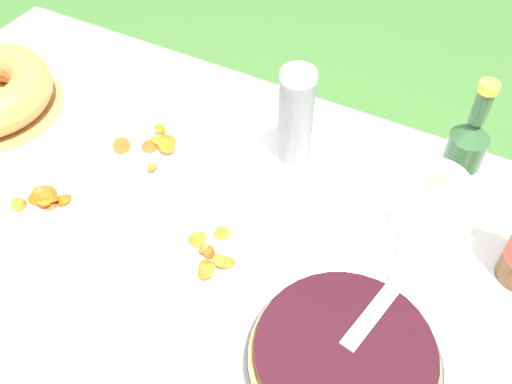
% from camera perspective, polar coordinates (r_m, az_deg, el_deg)
% --- Properties ---
extents(garden_table, '(1.66, 0.98, 0.76)m').
position_cam_1_polar(garden_table, '(1.16, -6.65, -6.44)').
color(garden_table, '#A87A47').
rests_on(garden_table, ground_plane).
extents(tablecloth, '(1.67, 0.99, 0.10)m').
position_cam_1_polar(tablecloth, '(1.11, -6.91, -4.68)').
color(tablecloth, white).
rests_on(tablecloth, garden_table).
extents(berry_tart, '(0.31, 0.31, 0.06)m').
position_cam_1_polar(berry_tart, '(0.94, 8.77, -16.06)').
color(berry_tart, '#38383D').
rests_on(berry_tart, tablecloth).
extents(serving_knife, '(0.10, 0.37, 0.01)m').
position_cam_1_polar(serving_knife, '(0.90, 7.96, -16.41)').
color(serving_knife, silver).
rests_on(serving_knife, berry_tart).
extents(cup_stack, '(0.07, 0.07, 0.23)m').
position_cam_1_polar(cup_stack, '(1.16, 4.00, 7.35)').
color(cup_stack, white).
rests_on(cup_stack, tablecloth).
extents(cider_bottle_green, '(0.07, 0.07, 0.31)m').
position_cam_1_polar(cider_bottle_green, '(1.12, 19.61, 2.34)').
color(cider_bottle_green, '#2D562D').
rests_on(cider_bottle_green, tablecloth).
extents(snack_plate_near, '(0.20, 0.20, 0.05)m').
position_cam_1_polar(snack_plate_near, '(1.06, -4.46, -6.12)').
color(snack_plate_near, white).
rests_on(snack_plate_near, tablecloth).
extents(snack_plate_left, '(0.20, 0.20, 0.06)m').
position_cam_1_polar(snack_plate_left, '(1.21, -20.53, -0.64)').
color(snack_plate_left, white).
rests_on(snack_plate_left, tablecloth).
extents(snack_plate_right, '(0.24, 0.24, 0.06)m').
position_cam_1_polar(snack_plate_right, '(1.26, -10.19, 4.51)').
color(snack_plate_right, white).
rests_on(snack_plate_right, tablecloth).
extents(paper_towel_roll, '(0.11, 0.11, 0.21)m').
position_cam_1_polar(paper_towel_roll, '(1.02, 16.38, -2.95)').
color(paper_towel_roll, white).
rests_on(paper_towel_roll, tablecloth).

